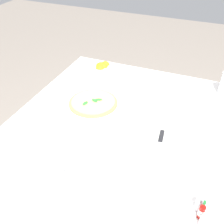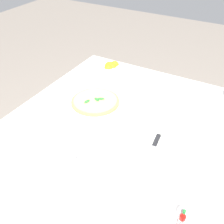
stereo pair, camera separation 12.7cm
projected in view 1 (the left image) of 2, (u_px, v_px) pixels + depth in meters
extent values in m
plane|color=slate|center=(127.00, 219.00, 1.68)|extent=(8.00, 8.00, 0.00)
cube|color=white|center=(132.00, 127.00, 1.23)|extent=(1.10, 1.10, 0.02)
cube|color=white|center=(38.00, 124.00, 1.49)|extent=(1.10, 0.01, 0.28)
cube|color=white|center=(158.00, 94.00, 1.72)|extent=(0.01, 1.10, 0.28)
cylinder|color=brown|center=(90.00, 114.00, 1.93)|extent=(0.06, 0.06, 0.74)
cylinder|color=brown|center=(5.00, 223.00, 1.26)|extent=(0.06, 0.06, 0.74)
cylinder|color=brown|center=(223.00, 148.00, 1.66)|extent=(0.06, 0.06, 0.74)
cylinder|color=white|center=(93.00, 106.00, 1.34)|extent=(0.19, 0.19, 0.01)
cylinder|color=white|center=(93.00, 104.00, 1.33)|extent=(0.32, 0.32, 0.01)
cylinder|color=tan|center=(93.00, 103.00, 1.33)|extent=(0.24, 0.24, 0.01)
cylinder|color=#EFD17A|center=(93.00, 102.00, 1.32)|extent=(0.22, 0.22, 0.00)
ellipsoid|color=#2D7533|center=(95.00, 100.00, 1.32)|extent=(0.03, 0.04, 0.01)
ellipsoid|color=#2D7533|center=(85.00, 103.00, 1.30)|extent=(0.04, 0.02, 0.01)
ellipsoid|color=#2D7533|center=(99.00, 99.00, 1.33)|extent=(0.03, 0.04, 0.01)
cylinder|color=white|center=(175.00, 94.00, 1.43)|extent=(0.13, 0.13, 0.01)
cylinder|color=white|center=(176.00, 89.00, 1.41)|extent=(0.08, 0.08, 0.05)
torus|color=white|center=(171.00, 93.00, 1.38)|extent=(0.04, 0.02, 0.03)
cylinder|color=black|center=(176.00, 86.00, 1.40)|extent=(0.07, 0.07, 0.00)
cylinder|color=white|center=(77.00, 172.00, 1.00)|extent=(0.13, 0.13, 0.01)
cylinder|color=white|center=(76.00, 167.00, 0.98)|extent=(0.08, 0.08, 0.05)
torus|color=white|center=(63.00, 172.00, 0.96)|extent=(0.03, 0.03, 0.03)
cylinder|color=black|center=(76.00, 163.00, 0.97)|extent=(0.07, 0.07, 0.00)
cube|color=white|center=(159.00, 147.00, 1.10)|extent=(0.23, 0.14, 0.02)
cube|color=silver|center=(158.00, 153.00, 1.05)|extent=(0.12, 0.03, 0.01)
cube|color=black|center=(161.00, 136.00, 1.13)|extent=(0.08, 0.03, 0.01)
cylinder|color=white|center=(103.00, 70.00, 1.60)|extent=(0.15, 0.15, 0.04)
sphere|color=orange|center=(100.00, 69.00, 1.58)|extent=(0.05, 0.05, 0.05)
sphere|color=orange|center=(104.00, 68.00, 1.59)|extent=(0.05, 0.05, 0.05)
sphere|color=orange|center=(105.00, 66.00, 1.62)|extent=(0.06, 0.06, 0.06)
sphere|color=orange|center=(101.00, 67.00, 1.60)|extent=(0.06, 0.06, 0.06)
cylinder|color=#B7140F|center=(201.00, 212.00, 0.84)|extent=(0.02, 0.02, 0.05)
cylinder|color=white|center=(201.00, 212.00, 0.84)|extent=(0.02, 0.02, 0.02)
cone|color=#B7140F|center=(204.00, 205.00, 0.82)|extent=(0.02, 0.02, 0.02)
cylinder|color=#1E722D|center=(205.00, 203.00, 0.81)|extent=(0.01, 0.01, 0.01)
cylinder|color=white|center=(203.00, 222.00, 0.82)|extent=(0.03, 0.03, 0.04)
cylinder|color=white|center=(203.00, 223.00, 0.83)|extent=(0.02, 0.02, 0.03)
sphere|color=silver|center=(205.00, 218.00, 0.81)|extent=(0.02, 0.02, 0.02)
cylinder|color=white|center=(199.00, 205.00, 0.87)|extent=(0.03, 0.03, 0.04)
cylinder|color=#38332D|center=(199.00, 206.00, 0.87)|extent=(0.02, 0.02, 0.03)
sphere|color=silver|center=(200.00, 201.00, 0.85)|extent=(0.02, 0.02, 0.02)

